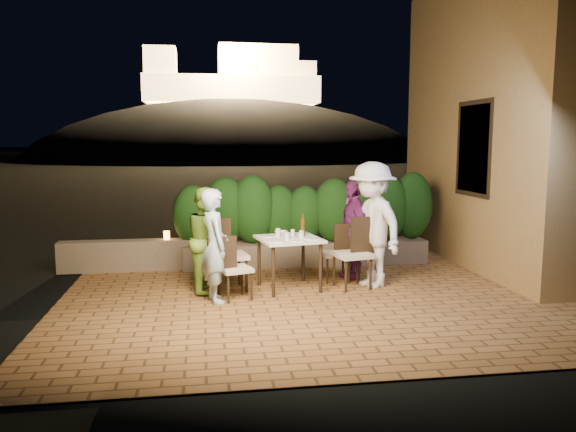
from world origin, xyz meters
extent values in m
plane|color=black|center=(0.00, 0.00, -0.02)|extent=(400.00, 400.00, 0.00)
cube|color=brown|center=(0.00, 0.50, -0.07)|extent=(7.00, 6.00, 0.15)
cube|color=#A0793F|center=(3.60, 2.00, 2.50)|extent=(1.60, 5.00, 5.00)
cube|color=black|center=(2.82, 1.50, 2.00)|extent=(0.08, 1.00, 1.40)
cube|color=black|center=(2.81, 1.50, 2.00)|extent=(0.06, 1.15, 1.55)
cube|color=brown|center=(0.20, 2.30, 0.20)|extent=(4.20, 0.55, 0.40)
cube|color=brown|center=(-2.80, 2.30, 0.25)|extent=(2.20, 0.30, 0.50)
ellipsoid|color=black|center=(2.00, 60.00, -4.00)|extent=(52.00, 40.00, 22.00)
cylinder|color=white|center=(-0.57, 0.46, 0.76)|extent=(0.24, 0.24, 0.01)
cylinder|color=white|center=(-0.62, 0.89, 0.76)|extent=(0.22, 0.22, 0.01)
cylinder|color=white|center=(-0.04, 0.59, 0.76)|extent=(0.25, 0.25, 0.01)
cylinder|color=white|center=(-0.09, 1.01, 0.76)|extent=(0.22, 0.22, 0.01)
cylinder|color=white|center=(-0.32, 0.71, 0.76)|extent=(0.24, 0.24, 0.01)
cylinder|color=white|center=(-0.26, 0.46, 0.76)|extent=(0.20, 0.20, 0.01)
cylinder|color=silver|center=(-0.41, 0.54, 0.81)|extent=(0.07, 0.07, 0.11)
cylinder|color=silver|center=(-0.49, 0.87, 0.81)|extent=(0.07, 0.07, 0.12)
cylinder|color=silver|center=(-0.18, 0.66, 0.81)|extent=(0.07, 0.07, 0.11)
cylinder|color=silver|center=(-0.27, 0.87, 0.80)|extent=(0.06, 0.06, 0.10)
imported|color=white|center=(-0.42, 1.06, 0.77)|extent=(0.20, 0.20, 0.05)
imported|color=#A4C2D3|center=(-1.41, 0.26, 0.75)|extent=(0.48, 0.62, 1.51)
imported|color=#90C73E|center=(-1.50, 0.80, 0.74)|extent=(0.57, 0.73, 1.49)
imported|color=white|center=(0.87, 0.71, 0.91)|extent=(1.06, 1.35, 1.83)
imported|color=#6E2469|center=(0.73, 1.23, 0.76)|extent=(0.46, 0.93, 1.53)
cylinder|color=orange|center=(-2.16, 2.30, 0.57)|extent=(0.10, 0.10, 0.14)
camera|label=1|loc=(-1.55, -7.07, 2.12)|focal=35.00mm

